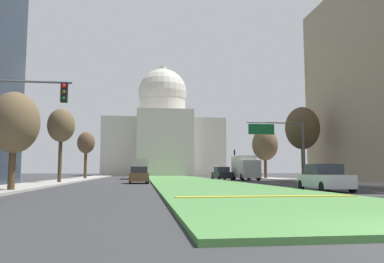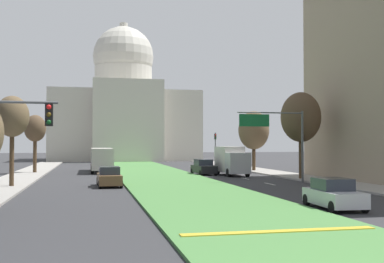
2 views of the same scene
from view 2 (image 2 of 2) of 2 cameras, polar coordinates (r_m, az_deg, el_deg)
ground_plane at (r=56.92m, az=-4.94°, el=-5.01°), size 260.00×260.00×0.00m
grass_median at (r=52.11m, az=-4.26°, el=-5.26°), size 8.71×87.58×0.14m
median_curb_nose at (r=18.90m, az=10.59°, el=-11.72°), size 7.84×0.50×0.04m
lane_dashes_right at (r=56.59m, az=3.62°, el=-5.03°), size 0.16×76.37×0.01m
sidewalk_left at (r=47.26m, az=-20.61°, el=-5.56°), size 4.00×87.58×0.15m
sidewalk_right at (r=51.35m, az=12.31°, el=-5.29°), size 4.00×87.58×0.15m
capitol_building at (r=104.68m, az=-8.24°, el=2.34°), size 30.55×27.42×30.21m
traffic_light_far_right at (r=72.26m, az=2.83°, el=-1.63°), size 0.28×0.35×5.20m
overhead_guide_sign at (r=43.26m, az=10.31°, el=0.08°), size 6.28×0.20×6.50m
street_tree_left_mid at (r=40.52m, az=-20.84°, el=1.60°), size 2.65×2.65×7.36m
street_tree_right_mid at (r=47.19m, az=12.96°, el=1.64°), size 3.88×3.88×8.53m
street_tree_left_far at (r=58.70m, az=-18.37°, el=0.25°), size 2.53×2.53×6.91m
street_tree_right_far at (r=60.51m, az=7.44°, el=0.11°), size 3.90×3.90×7.65m
sedan_lead_stopped at (r=26.96m, az=16.67°, el=-7.27°), size 2.15×4.27×1.65m
sedan_midblock at (r=39.63m, az=-9.94°, el=-5.43°), size 1.98×4.66×1.64m
sedan_distant at (r=53.64m, az=1.41°, el=-4.36°), size 2.22×4.42×1.75m
box_truck_delivery at (r=52.74m, az=4.77°, el=-3.47°), size 2.40×6.40×3.20m
city_bus at (r=59.84m, az=-10.83°, el=-3.12°), size 2.62×11.00×2.95m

